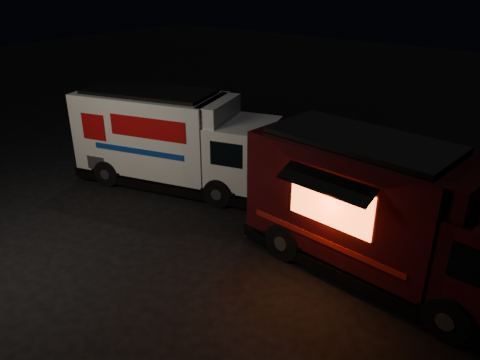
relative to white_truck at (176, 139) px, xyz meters
name	(u,v)px	position (x,y,z in m)	size (l,w,h in m)	color
ground	(192,250)	(3.38, -2.90, -1.64)	(80.00, 80.00, 0.00)	black
white_truck	(176,139)	(0.00, 0.00, 0.00)	(7.21, 2.46, 3.27)	white
red_truck	(390,213)	(7.85, -0.68, 0.05)	(7.26, 2.67, 3.38)	#3E0B12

